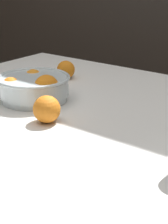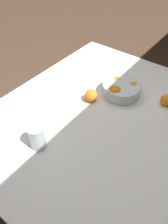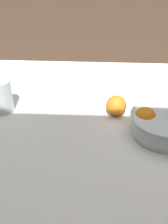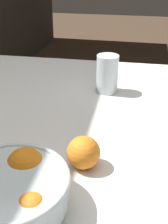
{
  "view_description": "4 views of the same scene",
  "coord_description": "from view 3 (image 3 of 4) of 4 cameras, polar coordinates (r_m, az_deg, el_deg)",
  "views": [
    {
      "loc": [
        0.64,
        -0.87,
        1.21
      ],
      "look_at": [
        0.05,
        -0.08,
        0.82
      ],
      "focal_mm": 60.0,
      "sensor_mm": 36.0,
      "label": 1
    },
    {
      "loc": [
        0.81,
        0.5,
        1.7
      ],
      "look_at": [
        0.09,
        -0.05,
        0.83
      ],
      "focal_mm": 35.0,
      "sensor_mm": 36.0,
      "label": 2
    },
    {
      "loc": [
        0.01,
        0.94,
        1.51
      ],
      "look_at": [
        0.06,
        -0.05,
        0.82
      ],
      "focal_mm": 50.0,
      "sensor_mm": 36.0,
      "label": 3
    },
    {
      "loc": [
        -0.68,
        -0.22,
        1.26
      ],
      "look_at": [
        0.08,
        -0.09,
        0.85
      ],
      "focal_mm": 50.0,
      "sensor_mm": 36.0,
      "label": 4
    }
  ],
  "objects": [
    {
      "name": "fruit_bowl",
      "position": [
        1.18,
        14.35,
        -1.98
      ],
      "size": [
        0.25,
        0.25,
        0.1
      ],
      "color": "silver",
      "rests_on": "dining_table"
    },
    {
      "name": "dining_table",
      "position": [
        1.23,
        2.7,
        -5.59
      ],
      "size": [
        1.49,
        1.19,
        0.77
      ],
      "color": "white",
      "rests_on": "ground_plane"
    },
    {
      "name": "juice_glass",
      "position": [
        1.31,
        -14.71,
        2.68
      ],
      "size": [
        0.08,
        0.08,
        0.14
      ],
      "color": "#F4A314",
      "rests_on": "dining_table"
    },
    {
      "name": "orange_loose_front",
      "position": [
        1.26,
        5.9,
        1.19
      ],
      "size": [
        0.08,
        0.08,
        0.08
      ],
      "primitive_type": "sphere",
      "color": "orange",
      "rests_on": "dining_table"
    }
  ]
}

